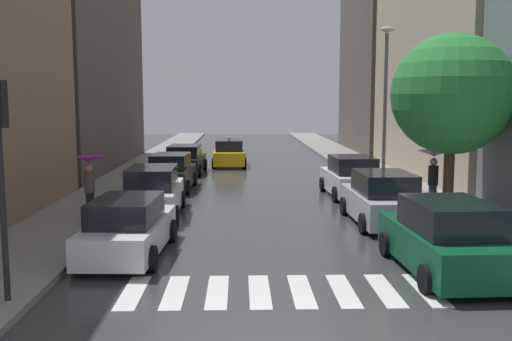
{
  "coord_description": "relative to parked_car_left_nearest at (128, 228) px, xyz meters",
  "views": [
    {
      "loc": [
        -0.86,
        -8.39,
        4.08
      ],
      "look_at": [
        -0.2,
        15.07,
        1.18
      ],
      "focal_mm": 40.32,
      "sensor_mm": 36.0,
      "label": 1
    }
  ],
  "objects": [
    {
      "name": "parked_car_right_nearest",
      "position": [
        7.79,
        -1.74,
        0.08
      ],
      "size": [
        2.29,
        4.59,
        1.75
      ],
      "rotation": [
        0.0,
        0.0,
        1.6
      ],
      "color": "#0C4C2D",
      "rests_on": "ground"
    },
    {
      "name": "parked_car_left_third",
      "position": [
        -0.18,
        11.09,
        0.04
      ],
      "size": [
        2.13,
        4.16,
        1.67
      ],
      "rotation": [
        0.0,
        0.0,
        1.53
      ],
      "color": "black",
      "rests_on": "ground"
    },
    {
      "name": "building_left_mid",
      "position": [
        -7.21,
        19.63,
        5.96
      ],
      "size": [
        6.0,
        17.18,
        13.4
      ],
      "primitive_type": "cube",
      "color": "#564C47",
      "rests_on": "ground"
    },
    {
      "name": "sidewalk_left",
      "position": [
        -2.71,
        17.56,
        -0.66
      ],
      "size": [
        3.0,
        72.0,
        0.15
      ],
      "primitive_type": "cube",
      "color": "gray",
      "rests_on": "ground"
    },
    {
      "name": "sidewalk_right",
      "position": [
        10.29,
        17.56,
        -0.66
      ],
      "size": [
        3.0,
        72.0,
        0.15
      ],
      "primitive_type": "cube",
      "color": "gray",
      "rests_on": "ground"
    },
    {
      "name": "pedestrian_by_kerb",
      "position": [
        9.88,
        5.41,
        1.0
      ],
      "size": [
        1.13,
        1.13,
        2.12
      ],
      "rotation": [
        0.0,
        0.0,
        3.21
      ],
      "color": "navy",
      "rests_on": "sidewalk_right"
    },
    {
      "name": "ground_plane",
      "position": [
        3.79,
        17.56,
        -0.76
      ],
      "size": [
        28.0,
        72.0,
        0.04
      ],
      "primitive_type": "cube",
      "color": "#363638"
    },
    {
      "name": "lamp_post_right",
      "position": [
        9.34,
        10.45,
        3.48
      ],
      "size": [
        0.6,
        0.28,
        7.08
      ],
      "color": "#595B60",
      "rests_on": "sidewalk_right"
    },
    {
      "name": "parked_car_left_fourth",
      "position": [
        -0.11,
        17.1,
        0.0
      ],
      "size": [
        2.24,
        4.59,
        1.58
      ],
      "rotation": [
        0.0,
        0.0,
        1.53
      ],
      "color": "black",
      "rests_on": "ground"
    },
    {
      "name": "building_right_far",
      "position": [
        14.79,
        30.24,
        9.9
      ],
      "size": [
        6.0,
        12.49,
        21.29
      ],
      "primitive_type": "cube",
      "color": "#564C47",
      "rests_on": "ground"
    },
    {
      "name": "parked_car_left_second",
      "position": [
        -0.12,
        5.22,
        0.08
      ],
      "size": [
        2.09,
        4.66,
        1.76
      ],
      "rotation": [
        0.0,
        0.0,
        1.59
      ],
      "color": "silver",
      "rests_on": "ground"
    },
    {
      "name": "parked_car_left_nearest",
      "position": [
        0.0,
        0.0,
        0.0
      ],
      "size": [
        2.16,
        4.54,
        1.57
      ],
      "rotation": [
        0.0,
        0.0,
        1.52
      ],
      "color": "silver",
      "rests_on": "ground"
    },
    {
      "name": "street_tree_right",
      "position": [
        10.1,
        4.5,
        3.52
      ],
      "size": [
        4.09,
        4.09,
        6.16
      ],
      "color": "#513823",
      "rests_on": "sidewalk_right"
    },
    {
      "name": "parked_car_right_second",
      "position": [
        7.63,
        3.72,
        0.07
      ],
      "size": [
        2.19,
        4.46,
        1.73
      ],
      "rotation": [
        0.0,
        0.0,
        1.59
      ],
      "color": "#B2B7BF",
      "rests_on": "ground"
    },
    {
      "name": "taxi_midroad",
      "position": [
        2.27,
        20.64,
        0.03
      ],
      "size": [
        2.12,
        4.48,
        1.81
      ],
      "rotation": [
        0.0,
        0.0,
        1.58
      ],
      "color": "yellow",
      "rests_on": "ground"
    },
    {
      "name": "pedestrian_near_tree",
      "position": [
        -2.08,
        4.25,
        0.92
      ],
      "size": [
        1.02,
        1.02,
        2.07
      ],
      "rotation": [
        0.0,
        0.0,
        0.49
      ],
      "color": "black",
      "rests_on": "sidewalk_left"
    },
    {
      "name": "parked_car_right_third",
      "position": [
        7.66,
        9.14,
        0.06
      ],
      "size": [
        2.25,
        4.26,
        1.72
      ],
      "rotation": [
        0.0,
        0.0,
        1.62
      ],
      "color": "silver",
      "rests_on": "ground"
    },
    {
      "name": "crosswalk_stripes",
      "position": [
        3.79,
        -2.96,
        -0.73
      ],
      "size": [
        6.75,
        2.2,
        0.01
      ],
      "color": "silver",
      "rests_on": "ground"
    }
  ]
}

